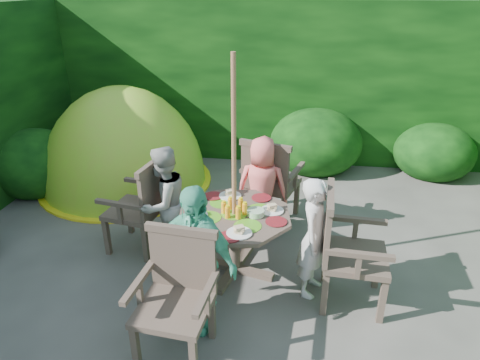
# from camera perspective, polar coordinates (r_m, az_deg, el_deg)

# --- Properties ---
(ground) EXTENTS (60.00, 60.00, 0.00)m
(ground) POSITION_cam_1_polar(r_m,az_deg,el_deg) (4.15, 1.95, -16.03)
(ground) COLOR #45433E
(ground) RESTS_ON ground
(hedge_enclosure) EXTENTS (9.00, 9.00, 2.50)m
(hedge_enclosure) POSITION_cam_1_polar(r_m,az_deg,el_deg) (4.71, 3.95, 6.61)
(hedge_enclosure) COLOR black
(hedge_enclosure) RESTS_ON ground
(patio_table) EXTENTS (1.41, 1.41, 0.80)m
(patio_table) POSITION_cam_1_polar(r_m,az_deg,el_deg) (4.23, -0.71, -5.77)
(patio_table) COLOR #3E3229
(patio_table) RESTS_ON ground
(parasol_pole) EXTENTS (0.05, 0.05, 2.20)m
(parasol_pole) POSITION_cam_1_polar(r_m,az_deg,el_deg) (3.98, -0.80, 0.88)
(parasol_pole) COLOR brown
(parasol_pole) RESTS_ON ground
(garden_chair_right) EXTENTS (0.60, 0.67, 1.06)m
(garden_chair_right) POSITION_cam_1_polar(r_m,az_deg,el_deg) (3.97, 13.89, -8.79)
(garden_chair_right) COLOR #3E3229
(garden_chair_right) RESTS_ON ground
(garden_chair_left) EXTENTS (0.64, 0.69, 1.02)m
(garden_chair_left) POSITION_cam_1_polar(r_m,az_deg,el_deg) (4.73, -12.97, -3.23)
(garden_chair_left) COLOR #3E3229
(garden_chair_left) RESTS_ON ground
(garden_chair_back) EXTENTS (0.77, 0.72, 1.05)m
(garden_chair_back) POSITION_cam_1_polar(r_m,az_deg,el_deg) (5.13, 3.98, -0.06)
(garden_chair_back) COLOR #3E3229
(garden_chair_back) RESTS_ON ground
(garden_chair_front) EXTENTS (0.64, 0.58, 0.99)m
(garden_chair_front) POSITION_cam_1_polar(r_m,az_deg,el_deg) (3.46, -8.38, -14.74)
(garden_chair_front) COLOR #3E3229
(garden_chair_front) RESTS_ON ground
(child_right) EXTENTS (0.39, 0.49, 1.18)m
(child_right) POSITION_cam_1_polar(r_m,az_deg,el_deg) (4.01, 9.90, -7.59)
(child_right) COLOR silver
(child_right) RESTS_ON ground
(child_left) EXTENTS (0.70, 0.75, 1.24)m
(child_left) POSITION_cam_1_polar(r_m,az_deg,el_deg) (4.54, -10.10, -3.11)
(child_left) COLOR #A3A39E
(child_left) RESTS_ON ground
(child_back) EXTENTS (0.60, 0.41, 1.20)m
(child_back) POSITION_cam_1_polar(r_m,az_deg,el_deg) (4.87, 2.95, -1.01)
(child_back) COLOR #F76A66
(child_back) RESTS_ON ground
(child_front) EXTENTS (0.84, 0.61, 1.33)m
(child_front) POSITION_cam_1_polar(r_m,az_deg,el_deg) (3.57, -5.92, -10.41)
(child_front) COLOR #4EB793
(child_front) RESTS_ON ground
(dome_tent) EXTENTS (2.58, 2.58, 2.86)m
(dome_tent) POSITION_cam_1_polar(r_m,az_deg,el_deg) (6.63, -14.82, -0.26)
(dome_tent) COLOR #8FD529
(dome_tent) RESTS_ON ground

